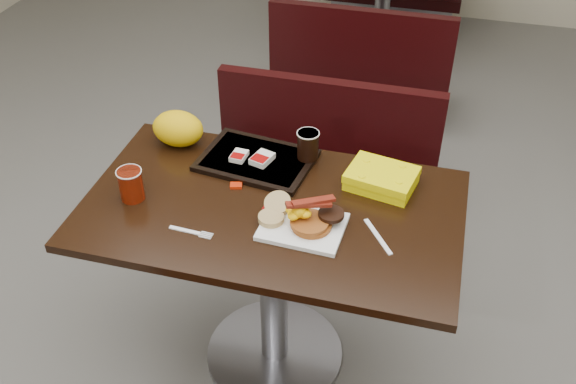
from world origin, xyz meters
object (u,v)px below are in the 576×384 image
(table_far, at_px, (382,8))
(hashbrown_sleeve_right, at_px, (262,159))
(bench_near_n, at_px, (318,177))
(hashbrown_sleeve_left, at_px, (239,156))
(fork, at_px, (185,230))
(bench_far_s, at_px, (364,57))
(paper_bag, at_px, (178,128))
(tray, at_px, (257,160))
(pancake_stack, at_px, (312,223))
(platter, at_px, (303,227))
(coffee_cup_far, at_px, (308,145))
(clamshell, at_px, (382,178))
(coffee_cup_near, at_px, (131,185))
(knife, at_px, (378,236))
(table_near, at_px, (274,288))

(table_far, relative_size, hashbrown_sleeve_right, 14.90)
(bench_near_n, relative_size, hashbrown_sleeve_left, 14.93)
(fork, relative_size, hashbrown_sleeve_right, 1.74)
(bench_far_s, distance_m, hashbrown_sleeve_right, 1.75)
(table_far, relative_size, paper_bag, 6.52)
(tray, bearing_deg, pancake_stack, -40.79)
(platter, bearing_deg, pancake_stack, 2.47)
(fork, distance_m, hashbrown_sleeve_left, 0.39)
(bench_near_n, distance_m, hashbrown_sleeve_left, 0.67)
(hashbrown_sleeve_left, xyz_separation_m, coffee_cup_far, (0.23, 0.07, 0.04))
(hashbrown_sleeve_left, distance_m, clamshell, 0.49)
(hashbrown_sleeve_right, relative_size, coffee_cup_far, 0.80)
(clamshell, height_order, paper_bag, paper_bag)
(platter, bearing_deg, fork, -160.65)
(platter, xyz_separation_m, fork, (-0.34, -0.10, -0.01))
(table_far, height_order, platter, platter)
(coffee_cup_near, xyz_separation_m, clamshell, (0.76, 0.27, -0.02))
(platter, height_order, clamshell, clamshell)
(pancake_stack, relative_size, knife, 0.73)
(knife, distance_m, tray, 0.54)
(table_far, distance_m, clamshell, 2.46)
(bench_far_s, xyz_separation_m, knife, (0.35, -1.96, 0.39))
(bench_far_s, height_order, paper_bag, paper_bag)
(coffee_cup_far, bearing_deg, table_far, 91.29)
(knife, xyz_separation_m, coffee_cup_far, (-0.30, 0.33, 0.07))
(bench_far_s, bearing_deg, pancake_stack, -85.72)
(platter, height_order, coffee_cup_far, coffee_cup_far)
(clamshell, bearing_deg, hashbrown_sleeve_left, -169.58)
(bench_far_s, height_order, hashbrown_sleeve_left, hashbrown_sleeve_left)
(coffee_cup_near, bearing_deg, fork, -25.93)
(hashbrown_sleeve_right, bearing_deg, pancake_stack, -33.57)
(pancake_stack, relative_size, coffee_cup_near, 1.15)
(paper_bag, bearing_deg, hashbrown_sleeve_right, -9.22)
(table_near, height_order, hashbrown_sleeve_right, hashbrown_sleeve_right)
(bench_near_n, height_order, tray, tray)
(bench_near_n, xyz_separation_m, coffee_cup_near, (-0.44, -0.78, 0.44))
(bench_near_n, distance_m, coffee_cup_near, 1.00)
(knife, bearing_deg, bench_near_n, 169.49)
(table_near, height_order, coffee_cup_far, coffee_cup_far)
(coffee_cup_near, bearing_deg, bench_near_n, 60.27)
(coffee_cup_far, height_order, clamshell, coffee_cup_far)
(hashbrown_sleeve_right, xyz_separation_m, paper_bag, (-0.33, 0.05, 0.04))
(fork, xyz_separation_m, hashbrown_sleeve_right, (0.13, 0.39, 0.03))
(coffee_cup_near, height_order, knife, coffee_cup_near)
(table_near, bearing_deg, pancake_stack, -28.66)
(table_near, bearing_deg, platter, -33.81)
(table_near, distance_m, hashbrown_sleeve_right, 0.46)
(tray, height_order, hashbrown_sleeve_left, hashbrown_sleeve_left)
(bench_far_s, relative_size, coffee_cup_near, 9.36)
(bench_far_s, height_order, tray, tray)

